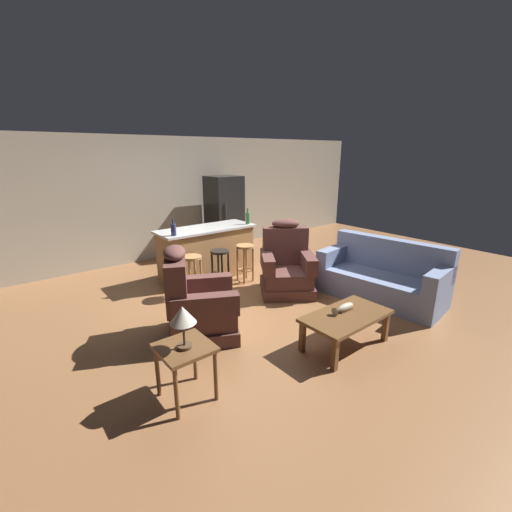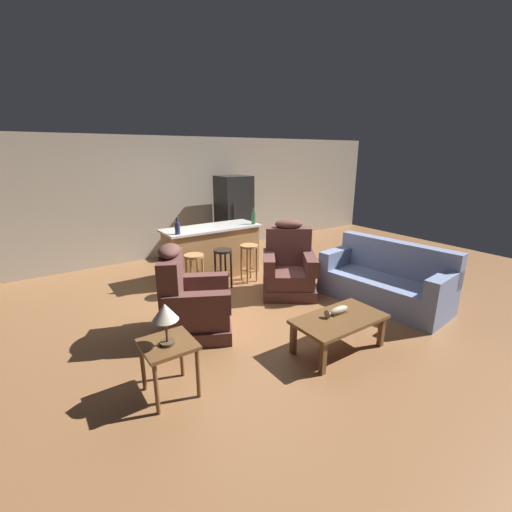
# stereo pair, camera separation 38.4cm
# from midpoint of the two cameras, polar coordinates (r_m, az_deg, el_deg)

# --- Properties ---
(ground_plane) EXTENTS (12.00, 12.00, 0.00)m
(ground_plane) POSITION_cam_midpoint_polar(r_m,az_deg,el_deg) (5.54, -2.75, -7.25)
(ground_plane) COLOR brown
(back_wall) EXTENTS (12.00, 0.05, 2.60)m
(back_wall) POSITION_cam_midpoint_polar(r_m,az_deg,el_deg) (7.87, -16.59, 9.18)
(back_wall) COLOR #A89E89
(back_wall) RESTS_ON ground_plane
(coffee_table) EXTENTS (1.10, 0.60, 0.42)m
(coffee_table) POSITION_cam_midpoint_polar(r_m,az_deg,el_deg) (4.23, 12.28, -10.21)
(coffee_table) COLOR brown
(coffee_table) RESTS_ON ground_plane
(fish_figurine) EXTENTS (0.34, 0.10, 0.10)m
(fish_figurine) POSITION_cam_midpoint_polar(r_m,az_deg,el_deg) (4.26, 11.90, -8.53)
(fish_figurine) COLOR #4C3823
(fish_figurine) RESTS_ON coffee_table
(couch) EXTENTS (1.06, 1.99, 0.94)m
(couch) POSITION_cam_midpoint_polar(r_m,az_deg,el_deg) (5.76, 18.49, -3.51)
(couch) COLOR #707FA3
(couch) RESTS_ON ground_plane
(recliner_near_lamp) EXTENTS (1.13, 1.13, 1.20)m
(recliner_near_lamp) POSITION_cam_midpoint_polar(r_m,az_deg,el_deg) (4.45, -12.46, -7.97)
(recliner_near_lamp) COLOR brown
(recliner_near_lamp) RESTS_ON ground_plane
(recliner_near_island) EXTENTS (1.17, 1.17, 1.20)m
(recliner_near_island) POSITION_cam_midpoint_polar(r_m,az_deg,el_deg) (5.73, 3.19, -1.88)
(recliner_near_island) COLOR brown
(recliner_near_island) RESTS_ON ground_plane
(end_table) EXTENTS (0.48, 0.48, 0.56)m
(end_table) POSITION_cam_midpoint_polar(r_m,az_deg,el_deg) (3.41, -15.05, -15.76)
(end_table) COLOR brown
(end_table) RESTS_ON ground_plane
(table_lamp) EXTENTS (0.24, 0.24, 0.41)m
(table_lamp) POSITION_cam_midpoint_polar(r_m,az_deg,el_deg) (3.18, -15.57, -9.81)
(table_lamp) COLOR #4C3823
(table_lamp) RESTS_ON end_table
(kitchen_island) EXTENTS (1.80, 0.70, 0.95)m
(kitchen_island) POSITION_cam_midpoint_polar(r_m,az_deg,el_deg) (6.46, -9.88, 0.58)
(kitchen_island) COLOR #9E7042
(kitchen_island) RESTS_ON ground_plane
(bar_stool_left) EXTENTS (0.32, 0.32, 0.68)m
(bar_stool_left) POSITION_cam_midpoint_polar(r_m,az_deg,el_deg) (5.64, -12.51, -2.06)
(bar_stool_left) COLOR #A87A47
(bar_stool_left) RESTS_ON ground_plane
(bar_stool_middle) EXTENTS (0.32, 0.32, 0.68)m
(bar_stool_middle) POSITION_cam_midpoint_polar(r_m,az_deg,el_deg) (5.88, -7.86, -1.02)
(bar_stool_middle) COLOR black
(bar_stool_middle) RESTS_ON ground_plane
(bar_stool_right) EXTENTS (0.32, 0.32, 0.68)m
(bar_stool_right) POSITION_cam_midpoint_polar(r_m,az_deg,el_deg) (6.15, -3.61, -0.07)
(bar_stool_right) COLOR #A87A47
(bar_stool_right) RESTS_ON ground_plane
(refrigerator) EXTENTS (0.70, 0.69, 1.76)m
(refrigerator) POSITION_cam_midpoint_polar(r_m,az_deg,el_deg) (7.97, -6.67, 6.79)
(refrigerator) COLOR black
(refrigerator) RESTS_ON ground_plane
(bottle_tall_green) EXTENTS (0.09, 0.09, 0.28)m
(bottle_tall_green) POSITION_cam_midpoint_polar(r_m,az_deg,el_deg) (5.82, -15.46, 4.30)
(bottle_tall_green) COLOR #23284C
(bottle_tall_green) RESTS_ON kitchen_island
(bottle_short_amber) EXTENTS (0.08, 0.08, 0.31)m
(bottle_short_amber) POSITION_cam_midpoint_polar(r_m,az_deg,el_deg) (6.54, -3.10, 6.33)
(bottle_short_amber) COLOR #2D6B38
(bottle_short_amber) RESTS_ON kitchen_island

